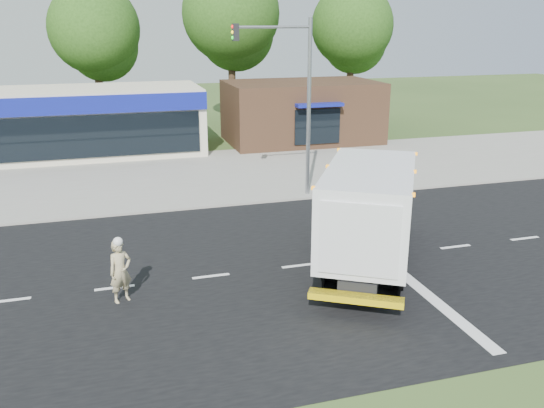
# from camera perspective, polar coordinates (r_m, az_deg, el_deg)

# --- Properties ---
(ground) EXTENTS (120.00, 120.00, 0.00)m
(ground) POSITION_cam_1_polar(r_m,az_deg,el_deg) (19.42, 2.70, -6.15)
(ground) COLOR #385123
(ground) RESTS_ON ground
(road_asphalt) EXTENTS (60.00, 14.00, 0.02)m
(road_asphalt) POSITION_cam_1_polar(r_m,az_deg,el_deg) (19.42, 2.70, -6.14)
(road_asphalt) COLOR black
(road_asphalt) RESTS_ON ground
(sidewalk) EXTENTS (60.00, 2.40, 0.12)m
(sidewalk) POSITION_cam_1_polar(r_m,az_deg,el_deg) (26.81, -2.98, 0.78)
(sidewalk) COLOR gray
(sidewalk) RESTS_ON ground
(parking_apron) EXTENTS (60.00, 9.00, 0.02)m
(parking_apron) POSITION_cam_1_polar(r_m,az_deg,el_deg) (32.29, -5.39, 3.56)
(parking_apron) COLOR gray
(parking_apron) RESTS_ON ground
(lane_markings) EXTENTS (55.20, 7.00, 0.01)m
(lane_markings) POSITION_cam_1_polar(r_m,az_deg,el_deg) (18.74, 8.00, -7.18)
(lane_markings) COLOR silver
(lane_markings) RESTS_ON road_asphalt
(ems_box_truck) EXTENTS (6.23, 8.20, 3.57)m
(ems_box_truck) POSITION_cam_1_polar(r_m,az_deg,el_deg) (19.10, 9.74, -0.20)
(ems_box_truck) COLOR black
(ems_box_truck) RESTS_ON ground
(emergency_worker) EXTENTS (0.82, 0.70, 2.00)m
(emergency_worker) POSITION_cam_1_polar(r_m,az_deg,el_deg) (17.27, -14.80, -6.37)
(emergency_worker) COLOR tan
(emergency_worker) RESTS_ON ground
(retail_strip_mall) EXTENTS (18.00, 6.20, 4.00)m
(retail_strip_mall) POSITION_cam_1_polar(r_m,az_deg,el_deg) (37.30, -21.13, 7.51)
(retail_strip_mall) COLOR beige
(retail_strip_mall) RESTS_ON ground
(brown_storefront) EXTENTS (10.00, 6.70, 4.00)m
(brown_storefront) POSITION_cam_1_polar(r_m,az_deg,el_deg) (39.38, 2.96, 9.12)
(brown_storefront) COLOR #382316
(brown_storefront) RESTS_ON ground
(traffic_signal_pole) EXTENTS (3.51, 0.25, 8.00)m
(traffic_signal_pole) POSITION_cam_1_polar(r_m,az_deg,el_deg) (25.89, 2.33, 11.19)
(traffic_signal_pole) COLOR gray
(traffic_signal_pole) RESTS_ON ground
(background_trees) EXTENTS (36.77, 7.39, 12.10)m
(background_trees) POSITION_cam_1_polar(r_m,az_deg,el_deg) (45.22, -10.41, 16.82)
(background_trees) COLOR #332114
(background_trees) RESTS_ON ground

